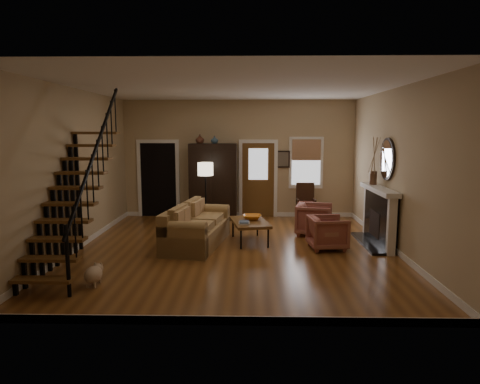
{
  "coord_description": "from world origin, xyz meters",
  "views": [
    {
      "loc": [
        0.29,
        -8.61,
        2.44
      ],
      "look_at": [
        0.1,
        0.4,
        1.15
      ],
      "focal_mm": 32.0,
      "sensor_mm": 36.0,
      "label": 1
    }
  ],
  "objects_px": {
    "armoire": "(213,181)",
    "coffee_table": "(250,231)",
    "floor_lamp": "(206,196)",
    "side_chair": "(306,202)",
    "sofa": "(197,226)",
    "armchair_left": "(328,233)",
    "armchair_right": "(314,219)"
  },
  "relations": [
    {
      "from": "armchair_left",
      "to": "side_chair",
      "type": "xyz_separation_m",
      "value": [
        -0.08,
        2.85,
        0.17
      ]
    },
    {
      "from": "armoire",
      "to": "floor_lamp",
      "type": "distance_m",
      "value": 1.31
    },
    {
      "from": "sofa",
      "to": "armchair_left",
      "type": "distance_m",
      "value": 2.76
    },
    {
      "from": "armchair_left",
      "to": "armoire",
      "type": "bearing_deg",
      "value": 34.67
    },
    {
      "from": "coffee_table",
      "to": "side_chair",
      "type": "distance_m",
      "value": 2.81
    },
    {
      "from": "armchair_right",
      "to": "armoire",
      "type": "bearing_deg",
      "value": 67.56
    },
    {
      "from": "sofa",
      "to": "armchair_right",
      "type": "relative_size",
      "value": 2.72
    },
    {
      "from": "armchair_right",
      "to": "side_chair",
      "type": "relative_size",
      "value": 0.8
    },
    {
      "from": "floor_lamp",
      "to": "side_chair",
      "type": "height_order",
      "value": "floor_lamp"
    },
    {
      "from": "side_chair",
      "to": "floor_lamp",
      "type": "bearing_deg",
      "value": -157.57
    },
    {
      "from": "sofa",
      "to": "armchair_left",
      "type": "bearing_deg",
      "value": 4.45
    },
    {
      "from": "armoire",
      "to": "coffee_table",
      "type": "height_order",
      "value": "armoire"
    },
    {
      "from": "armchair_left",
      "to": "floor_lamp",
      "type": "bearing_deg",
      "value": 50.88
    },
    {
      "from": "armoire",
      "to": "side_chair",
      "type": "distance_m",
      "value": 2.61
    },
    {
      "from": "side_chair",
      "to": "armoire",
      "type": "bearing_deg",
      "value": 175.52
    },
    {
      "from": "sofa",
      "to": "floor_lamp",
      "type": "distance_m",
      "value": 1.58
    },
    {
      "from": "armoire",
      "to": "coffee_table",
      "type": "relative_size",
      "value": 1.69
    },
    {
      "from": "floor_lamp",
      "to": "side_chair",
      "type": "xyz_separation_m",
      "value": [
        2.63,
        1.09,
        -0.32
      ]
    },
    {
      "from": "sofa",
      "to": "side_chair",
      "type": "relative_size",
      "value": 2.19
    },
    {
      "from": "coffee_table",
      "to": "side_chair",
      "type": "xyz_separation_m",
      "value": [
        1.54,
        2.34,
        0.27
      ]
    },
    {
      "from": "floor_lamp",
      "to": "coffee_table",
      "type": "bearing_deg",
      "value": -48.79
    },
    {
      "from": "armoire",
      "to": "coffee_table",
      "type": "bearing_deg",
      "value": -68.29
    },
    {
      "from": "side_chair",
      "to": "armchair_left",
      "type": "bearing_deg",
      "value": -88.41
    },
    {
      "from": "armchair_right",
      "to": "armchair_left",
      "type": "bearing_deg",
      "value": -161.88
    },
    {
      "from": "floor_lamp",
      "to": "armchair_right",
      "type": "bearing_deg",
      "value": -11.92
    },
    {
      "from": "armoire",
      "to": "armchair_left",
      "type": "distance_m",
      "value": 4.09
    },
    {
      "from": "side_chair",
      "to": "armchair_right",
      "type": "bearing_deg",
      "value": -90.61
    },
    {
      "from": "floor_lamp",
      "to": "side_chair",
      "type": "bearing_deg",
      "value": 22.43
    },
    {
      "from": "sofa",
      "to": "armchair_right",
      "type": "height_order",
      "value": "sofa"
    },
    {
      "from": "armoire",
      "to": "armchair_left",
      "type": "height_order",
      "value": "armoire"
    },
    {
      "from": "floor_lamp",
      "to": "side_chair",
      "type": "relative_size",
      "value": 1.64
    },
    {
      "from": "coffee_table",
      "to": "side_chair",
      "type": "bearing_deg",
      "value": 56.62
    }
  ]
}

